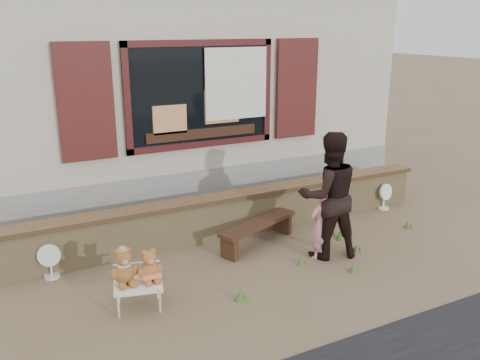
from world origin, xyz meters
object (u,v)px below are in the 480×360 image
teddy_bear_right (149,265)px  adult (329,196)px  teddy_bear_left (124,266)px  folding_chair (138,284)px  bench (258,228)px  child (321,225)px

teddy_bear_right → adult: bearing=18.1°
adult → teddy_bear_left: bearing=15.7°
folding_chair → adult: (2.75, 0.16, 0.59)m
folding_chair → teddy_bear_right: 0.27m
bench → folding_chair: size_ratio=2.26×
teddy_bear_right → child: 2.49m
folding_chair → bench: bearing=37.3°
child → adult: bearing=-164.5°
teddy_bear_right → adult: adult is taller
bench → adult: bearing=-68.4°
adult → bench: bearing=-33.6°
bench → child: size_ratio=1.46×
bench → adult: (0.69, -0.73, 0.62)m
bench → teddy_bear_left: 2.37m
child → adult: size_ratio=0.56×
bench → folding_chair: 2.25m
teddy_bear_right → bench: bearing=39.6°
bench → teddy_bear_right: size_ratio=3.63×
bench → teddy_bear_right: bearing=-175.9°
adult → child: bearing=29.4°
bench → teddy_bear_right: teddy_bear_right is taller
adult → teddy_bear_right: bearing=17.5°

